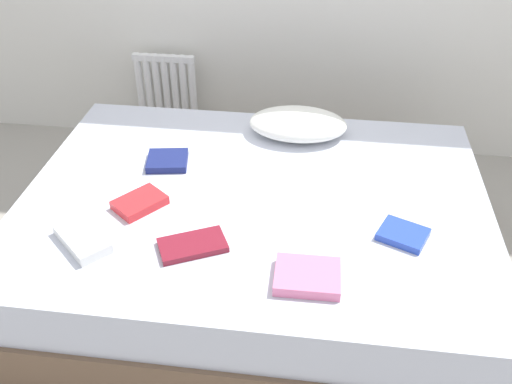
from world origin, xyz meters
TOP-DOWN VIEW (x-y plane):
  - ground_plane at (0.00, 0.00)m, footprint 8.00×8.00m
  - bed at (0.00, 0.00)m, footprint 2.00×1.50m
  - radiator at (-0.71, 1.20)m, footprint 0.38×0.04m
  - pillow at (0.14, 0.54)m, footprint 0.48×0.32m
  - textbook_blue at (0.60, -0.20)m, footprint 0.22×0.20m
  - textbook_pink at (0.25, -0.48)m, footprint 0.23×0.18m
  - textbook_white at (-0.60, -0.39)m, footprint 0.27×0.26m
  - textbook_navy at (-0.43, 0.19)m, footprint 0.21×0.20m
  - textbook_red at (-0.46, -0.14)m, footprint 0.23×0.24m
  - textbook_maroon at (-0.18, -0.36)m, footprint 0.28×0.23m

SIDE VIEW (x-z plane):
  - ground_plane at x=0.00m, z-range 0.00..0.00m
  - bed at x=0.00m, z-range 0.00..0.50m
  - radiator at x=-0.71m, z-range 0.12..0.60m
  - textbook_maroon at x=-0.18m, z-range 0.50..0.52m
  - textbook_blue at x=0.60m, z-range 0.50..0.53m
  - textbook_navy at x=-0.43m, z-range 0.50..0.53m
  - textbook_red at x=-0.46m, z-range 0.50..0.54m
  - textbook_pink at x=0.25m, z-range 0.50..0.54m
  - textbook_white at x=-0.60m, z-range 0.50..0.54m
  - pillow at x=0.14m, z-range 0.50..0.62m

